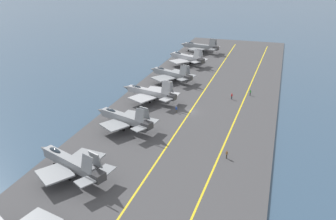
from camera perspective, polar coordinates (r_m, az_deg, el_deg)
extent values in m
plane|color=#334C66|center=(89.58, 3.55, -0.54)|extent=(2000.00, 2000.00, 0.00)
cube|color=#424244|center=(89.50, 3.55, -0.42)|extent=(180.56, 41.84, 0.40)
cube|color=yellow|center=(87.58, 10.86, -1.21)|extent=(162.44, 5.36, 0.01)
cube|color=yellow|center=(89.42, 3.55, -0.30)|extent=(162.50, 0.36, 0.01)
cube|color=gray|center=(65.20, -15.60, -7.98)|extent=(6.01, 12.48, 1.72)
cone|color=#5B5E60|center=(70.68, -19.23, -5.91)|extent=(2.36, 2.82, 1.64)
cube|color=#38383A|center=(60.02, -11.18, -10.44)|extent=(2.57, 2.61, 1.46)
ellipsoid|color=#232D38|center=(67.63, -17.66, -6.25)|extent=(1.96, 3.22, 0.95)
cube|color=gray|center=(63.63, -17.73, -9.68)|extent=(7.20, 7.33, 0.28)
cube|color=gray|center=(66.86, -13.04, -7.42)|extent=(5.55, 5.99, 0.28)
cube|color=gray|center=(59.25, -12.89, -8.44)|extent=(1.67, 2.56, 2.85)
cube|color=gray|center=(60.20, -11.57, -7.77)|extent=(1.67, 2.56, 2.85)
cube|color=gray|center=(59.21, -13.18, -11.14)|extent=(3.63, 3.48, 0.20)
cube|color=gray|center=(61.57, -9.91, -9.40)|extent=(3.18, 2.86, 0.20)
cylinder|color=#B2B2B7|center=(69.52, -17.81, -7.89)|extent=(0.16, 0.16, 1.82)
cylinder|color=black|center=(69.83, -17.75, -8.32)|extent=(0.41, 0.64, 0.60)
cylinder|color=#B2B2B7|center=(64.63, -15.59, -10.13)|extent=(0.16, 0.16, 1.82)
cylinder|color=black|center=(64.96, -15.53, -10.58)|extent=(0.41, 0.64, 0.60)
cylinder|color=#B2B2B7|center=(65.79, -13.91, -9.29)|extent=(0.16, 0.16, 1.82)
cylinder|color=black|center=(66.12, -13.86, -9.74)|extent=(0.41, 0.64, 0.60)
cube|color=gray|center=(80.39, -7.28, -1.20)|extent=(5.25, 11.84, 1.68)
cone|color=#5B5E60|center=(84.92, -10.72, -0.07)|extent=(2.21, 2.63, 1.60)
cube|color=#38383A|center=(76.12, -3.36, -2.49)|extent=(2.43, 2.43, 1.43)
ellipsoid|color=#232D38|center=(82.41, -9.17, -0.09)|extent=(1.77, 3.04, 0.93)
cube|color=gray|center=(78.29, -8.62, -2.41)|extent=(6.70, 6.85, 0.28)
cube|color=gray|center=(82.50, -5.57, -0.88)|extent=(5.03, 5.45, 0.28)
cube|color=gray|center=(75.30, -4.58, -0.89)|extent=(1.55, 2.42, 2.88)
cube|color=gray|center=(76.54, -3.73, -0.46)|extent=(1.55, 2.42, 2.88)
cube|color=gray|center=(74.86, -4.72, -2.99)|extent=(3.53, 3.30, 0.20)
cube|color=gray|center=(77.97, -2.60, -1.83)|extent=(3.08, 2.61, 0.20)
cylinder|color=#B2B2B7|center=(83.94, -9.45, -1.55)|extent=(0.16, 0.16, 1.76)
cylinder|color=black|center=(84.18, -9.43, -1.91)|extent=(0.39, 0.64, 0.60)
cylinder|color=#B2B2B7|center=(79.58, -7.16, -2.83)|extent=(0.16, 0.16, 1.76)
cylinder|color=black|center=(79.84, -7.14, -3.20)|extent=(0.39, 0.64, 0.60)
cylinder|color=#B2B2B7|center=(81.14, -6.04, -2.24)|extent=(0.16, 0.16, 1.76)
cylinder|color=black|center=(81.39, -6.02, -2.61)|extent=(0.39, 0.64, 0.60)
cube|color=#A8AAAF|center=(95.48, -3.22, 2.90)|extent=(4.39, 12.54, 1.57)
cone|color=#5B5E60|center=(99.54, -6.70, 3.63)|extent=(1.99, 2.65, 1.49)
cube|color=#38383A|center=(91.73, 0.63, 2.08)|extent=(2.22, 2.39, 1.33)
ellipsoid|color=#232D38|center=(97.31, -5.09, 3.70)|extent=(1.53, 3.16, 0.86)
cube|color=#A8AAAF|center=(92.79, -4.19, 1.93)|extent=(7.20, 7.24, 0.28)
cube|color=#A8AAAF|center=(98.12, -1.88, 3.17)|extent=(5.39, 5.48, 0.28)
cube|color=#A8AAAF|center=(90.88, -0.36, 3.52)|extent=(1.52, 2.53, 3.30)
cube|color=#A8AAAF|center=(92.20, 0.17, 3.82)|extent=(1.52, 2.53, 3.30)
cube|color=#A8AAAF|center=(90.23, -0.35, 1.71)|extent=(3.51, 3.28, 0.20)
cube|color=#A8AAAF|center=(93.74, 1.04, 2.54)|extent=(2.93, 2.52, 0.20)
cylinder|color=#B2B2B7|center=(98.61, -5.44, 2.46)|extent=(0.16, 0.16, 1.77)
cylinder|color=black|center=(98.81, -5.43, 2.14)|extent=(0.35, 0.63, 0.60)
cylinder|color=#B2B2B7|center=(94.55, -2.94, 1.62)|extent=(0.16, 0.16, 1.77)
cylinder|color=black|center=(94.77, -2.93, 1.29)|extent=(0.35, 0.63, 0.60)
cylinder|color=#B2B2B7|center=(96.25, -2.21, 2.03)|extent=(0.16, 0.16, 1.77)
cylinder|color=black|center=(96.46, -2.20, 1.70)|extent=(0.35, 0.63, 0.60)
cube|color=gray|center=(112.10, 0.28, 5.89)|extent=(6.09, 11.92, 1.68)
cone|color=#5B5E60|center=(116.53, -2.42, 6.54)|extent=(2.34, 2.73, 1.60)
cube|color=#38383A|center=(107.86, 3.26, 5.16)|extent=(2.53, 2.55, 1.43)
ellipsoid|color=#232D38|center=(114.16, -1.16, 6.62)|extent=(1.96, 3.09, 0.92)
cube|color=gray|center=(109.30, -0.79, 5.14)|extent=(7.75, 7.64, 0.28)
cube|color=gray|center=(114.79, 1.63, 6.01)|extent=(6.42, 6.00, 0.28)
cube|color=gray|center=(107.27, 2.44, 6.34)|extent=(1.68, 2.47, 2.82)
cube|color=gray|center=(108.62, 3.01, 6.55)|extent=(1.68, 2.47, 2.82)
cube|color=gray|center=(106.44, 2.33, 4.93)|extent=(3.59, 3.43, 0.20)
cube|color=gray|center=(109.86, 3.76, 5.48)|extent=(3.21, 2.83, 0.20)
cylinder|color=#B2B2B7|center=(115.37, -1.46, 5.56)|extent=(0.16, 0.16, 1.49)
cylinder|color=black|center=(115.50, -1.46, 5.35)|extent=(0.43, 0.64, 0.60)
cylinder|color=#B2B2B7|center=(110.97, 0.39, 4.85)|extent=(0.16, 0.16, 1.49)
cylinder|color=black|center=(111.11, 0.39, 4.64)|extent=(0.43, 0.64, 0.60)
cylinder|color=#B2B2B7|center=(112.71, 1.15, 5.14)|extent=(0.16, 0.16, 1.49)
cylinder|color=black|center=(112.84, 1.15, 4.93)|extent=(0.43, 0.64, 0.60)
cube|color=#A8AAAF|center=(130.80, 2.82, 8.42)|extent=(6.91, 11.61, 1.90)
cone|color=#5B5E60|center=(135.30, 0.57, 8.94)|extent=(2.61, 2.82, 1.80)
cube|color=#38383A|center=(126.42, 5.28, 7.83)|extent=(2.81, 2.70, 1.61)
ellipsoid|color=#232D38|center=(132.91, 1.63, 9.08)|extent=(2.21, 3.08, 1.04)
cube|color=#A8AAAF|center=(127.96, 1.84, 7.82)|extent=(7.64, 7.59, 0.28)
cube|color=#A8AAAF|center=(133.49, 4.02, 8.42)|extent=(6.57, 6.22, 0.28)
cube|color=#A8AAAF|center=(125.83, 4.57, 8.95)|extent=(1.82, 2.44, 3.01)
cube|color=#A8AAAF|center=(127.34, 5.14, 9.10)|extent=(1.82, 2.44, 3.01)
cube|color=#A8AAAF|center=(124.94, 4.42, 7.68)|extent=(3.60, 3.47, 0.20)
cube|color=#A8AAAF|center=(128.50, 5.77, 8.06)|extent=(3.31, 2.94, 0.20)
cylinder|color=#B2B2B7|center=(134.08, 1.36, 8.06)|extent=(0.16, 0.16, 1.48)
cylinder|color=black|center=(134.20, 1.36, 7.88)|extent=(0.46, 0.64, 0.60)
cylinder|color=#B2B2B7|center=(129.50, 2.83, 7.50)|extent=(0.16, 0.16, 1.48)
cylinder|color=black|center=(129.62, 2.82, 7.31)|extent=(0.46, 0.64, 0.60)
cylinder|color=#B2B2B7|center=(131.45, 3.59, 7.71)|extent=(0.16, 0.16, 1.48)
cylinder|color=black|center=(131.57, 3.59, 7.53)|extent=(0.46, 0.64, 0.60)
cube|color=gray|center=(148.38, 4.97, 10.17)|extent=(4.09, 12.71, 1.71)
cone|color=#5B5E60|center=(151.43, 2.40, 10.49)|extent=(2.05, 2.65, 1.62)
cube|color=#38383A|center=(145.58, 7.69, 9.80)|extent=(2.32, 2.38, 1.45)
ellipsoid|color=#232D38|center=(149.77, 3.62, 10.64)|extent=(1.51, 3.19, 0.94)
cube|color=gray|center=(145.39, 4.57, 9.69)|extent=(6.76, 7.02, 0.28)
cube|color=gray|center=(151.30, 5.63, 10.18)|extent=(5.19, 5.70, 0.28)
cube|color=gray|center=(144.77, 7.10, 10.65)|extent=(1.30, 2.51, 2.70)
cube|color=gray|center=(146.40, 7.37, 10.78)|extent=(1.30, 2.51, 2.70)
cube|color=gray|center=(143.72, 7.16, 9.65)|extent=(3.47, 3.23, 0.20)
cube|color=gray|center=(147.81, 7.84, 9.99)|extent=(2.84, 2.44, 0.20)
cylinder|color=#B2B2B7|center=(150.68, 3.30, 9.75)|extent=(0.16, 0.16, 1.69)
cylinder|color=black|center=(150.81, 3.29, 9.55)|extent=(0.33, 0.63, 0.60)
cylinder|color=#B2B2B7|center=(147.20, 5.21, 9.37)|extent=(0.16, 0.16, 1.69)
cylinder|color=black|center=(147.33, 5.20, 9.17)|extent=(0.33, 0.63, 0.60)
cylinder|color=#B2B2B7|center=(149.33, 5.59, 9.56)|extent=(0.16, 0.16, 1.69)
cylinder|color=black|center=(149.46, 5.58, 9.35)|extent=(0.33, 0.63, 0.60)
cylinder|color=#232328|center=(98.74, 10.17, 1.95)|extent=(0.24, 0.24, 0.89)
cube|color=red|center=(98.48, 10.20, 2.35)|extent=(0.46, 0.42, 0.58)
sphere|color=beige|center=(98.34, 10.22, 2.57)|extent=(0.22, 0.22, 0.22)
sphere|color=red|center=(98.31, 10.22, 2.61)|extent=(0.24, 0.24, 0.24)
cylinder|color=#4C473D|center=(88.64, 1.34, -0.16)|extent=(0.24, 0.24, 0.90)
cube|color=#284CB2|center=(88.36, 1.34, 0.27)|extent=(0.35, 0.43, 0.55)
sphere|color=tan|center=(88.20, 1.35, 0.51)|extent=(0.22, 0.22, 0.22)
sphere|color=#284CB2|center=(88.18, 1.35, 0.55)|extent=(0.24, 0.24, 0.24)
cylinder|color=#383328|center=(69.74, 9.37, -7.34)|extent=(0.24, 0.24, 0.88)
cube|color=brown|center=(69.39, 9.41, -6.83)|extent=(0.45, 0.45, 0.55)
sphere|color=#9E7051|center=(69.19, 9.43, -6.54)|extent=(0.22, 0.22, 0.22)
sphere|color=brown|center=(69.16, 9.43, -6.50)|extent=(0.24, 0.24, 0.24)
cylinder|color=#232328|center=(102.68, 13.04, 2.52)|extent=(0.24, 0.24, 0.83)
cube|color=green|center=(102.45, 13.08, 2.88)|extent=(0.45, 0.46, 0.55)
sphere|color=#9E7051|center=(102.32, 13.10, 3.10)|extent=(0.22, 0.22, 0.22)
sphere|color=green|center=(102.30, 13.10, 3.13)|extent=(0.24, 0.24, 0.24)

